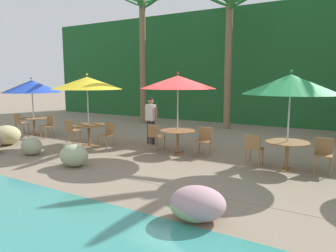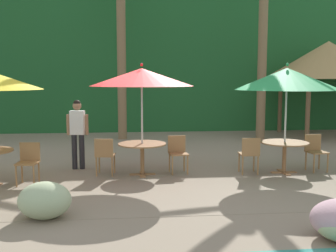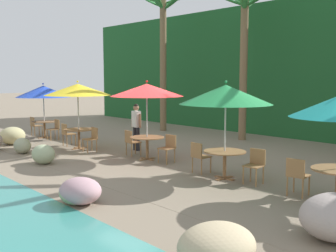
% 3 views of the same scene
% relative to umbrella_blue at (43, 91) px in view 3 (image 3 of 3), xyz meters
% --- Properties ---
extents(ground_plane, '(120.00, 120.00, 0.00)m').
position_rel_umbrella_blue_xyz_m(ground_plane, '(6.94, 0.00, -2.04)').
color(ground_plane, gray).
extents(terrace_deck, '(18.00, 5.20, 0.01)m').
position_rel_umbrella_blue_xyz_m(terrace_deck, '(6.94, 0.00, -2.04)').
color(terrace_deck, gray).
rests_on(terrace_deck, ground).
extents(foliage_backdrop, '(28.00, 2.40, 6.00)m').
position_rel_umbrella_blue_xyz_m(foliage_backdrop, '(6.94, 9.00, 0.96)').
color(foliage_backdrop, '#1E5628').
rests_on(foliage_backdrop, ground).
extents(rock_seawall, '(15.35, 3.45, 0.75)m').
position_rel_umbrella_blue_xyz_m(rock_seawall, '(6.84, -2.72, -1.72)').
color(rock_seawall, '#A6B488').
rests_on(rock_seawall, ground).
extents(umbrella_blue, '(2.33, 2.33, 2.40)m').
position_rel_umbrella_blue_xyz_m(umbrella_blue, '(0.00, 0.00, 0.00)').
color(umbrella_blue, silver).
rests_on(umbrella_blue, ground).
extents(dining_table_blue, '(1.10, 1.10, 0.74)m').
position_rel_umbrella_blue_xyz_m(dining_table_blue, '(0.00, 0.00, -1.43)').
color(dining_table_blue, olive).
rests_on(dining_table_blue, ground).
extents(chair_blue_seaward, '(0.44, 0.44, 0.87)m').
position_rel_umbrella_blue_xyz_m(chair_blue_seaward, '(0.85, 0.05, -1.53)').
color(chair_blue_seaward, '#9E7042').
rests_on(chair_blue_seaward, ground).
extents(chair_blue_inland, '(0.44, 0.44, 0.87)m').
position_rel_umbrella_blue_xyz_m(chair_blue_inland, '(-0.85, -0.06, -1.53)').
color(chair_blue_inland, '#9E7042').
rests_on(chair_blue_inland, ground).
extents(umbrella_yellow, '(2.43, 2.43, 2.53)m').
position_rel_umbrella_blue_xyz_m(umbrella_yellow, '(3.47, -0.31, 0.16)').
color(umbrella_yellow, silver).
rests_on(umbrella_yellow, ground).
extents(dining_table_yellow, '(1.10, 1.10, 0.74)m').
position_rel_umbrella_blue_xyz_m(dining_table_yellow, '(3.47, -0.31, -1.43)').
color(dining_table_yellow, olive).
rests_on(dining_table_yellow, ground).
extents(chair_yellow_seaward, '(0.45, 0.46, 0.87)m').
position_rel_umbrella_blue_xyz_m(chair_yellow_seaward, '(4.32, -0.28, -1.53)').
color(chair_yellow_seaward, '#9E7042').
rests_on(chair_yellow_seaward, ground).
extents(chair_yellow_inland, '(0.45, 0.46, 0.87)m').
position_rel_umbrella_blue_xyz_m(chair_yellow_inland, '(2.62, -0.33, -1.53)').
color(chair_yellow_inland, '#9E7042').
rests_on(chair_yellow_inland, ground).
extents(umbrella_red, '(2.34, 2.34, 2.56)m').
position_rel_umbrella_blue_xyz_m(umbrella_red, '(6.73, 0.29, 0.20)').
color(umbrella_red, silver).
rests_on(umbrella_red, ground).
extents(dining_table_red, '(1.10, 1.10, 0.74)m').
position_rel_umbrella_blue_xyz_m(dining_table_red, '(6.73, 0.29, -1.43)').
color(dining_table_red, olive).
rests_on(dining_table_red, ground).
extents(chair_red_seaward, '(0.46, 0.46, 0.87)m').
position_rel_umbrella_blue_xyz_m(chair_red_seaward, '(7.56, 0.46, -1.53)').
color(chair_red_seaward, '#9E7042').
rests_on(chair_red_seaward, ground).
extents(chair_red_inland, '(0.46, 0.47, 0.87)m').
position_rel_umbrella_blue_xyz_m(chair_red_inland, '(5.87, 0.30, -1.53)').
color(chair_red_inland, '#9E7042').
rests_on(chair_red_inland, ground).
extents(umbrella_green, '(2.40, 2.40, 2.57)m').
position_rel_umbrella_blue_xyz_m(umbrella_green, '(10.05, 0.17, 0.16)').
color(umbrella_green, silver).
rests_on(umbrella_green, ground).
extents(dining_table_green, '(1.10, 1.10, 0.74)m').
position_rel_umbrella_blue_xyz_m(dining_table_green, '(10.05, 0.17, -1.43)').
color(dining_table_green, olive).
rests_on(dining_table_green, ground).
extents(chair_green_seaward, '(0.46, 0.47, 0.87)m').
position_rel_umbrella_blue_xyz_m(chair_green_seaward, '(10.89, 0.36, -1.53)').
color(chair_green_seaward, '#9E7042').
rests_on(chair_green_seaward, ground).
extents(chair_green_inland, '(0.44, 0.44, 0.87)m').
position_rel_umbrella_blue_xyz_m(chair_green_inland, '(9.20, 0.12, -1.53)').
color(chair_green_inland, '#9E7042').
rests_on(chair_green_inland, ground).
extents(chair_teal_inland, '(0.47, 0.48, 0.87)m').
position_rel_umbrella_blue_xyz_m(chair_teal_inland, '(12.18, 0.11, -1.53)').
color(chair_teal_inland, '#9E7042').
rests_on(chair_teal_inland, ground).
extents(palm_tree_nearest, '(3.16, 3.03, 6.80)m').
position_rel_umbrella_blue_xyz_m(palm_tree_nearest, '(1.64, 5.51, 2.44)').
color(palm_tree_nearest, brown).
rests_on(palm_tree_nearest, ground).
extents(palm_tree_second, '(3.04, 3.18, 6.32)m').
position_rel_umbrella_blue_xyz_m(palm_tree_second, '(6.18, 5.98, 2.28)').
color(palm_tree_second, brown).
rests_on(palm_tree_second, ground).
extents(waiter_in_white, '(0.52, 0.24, 1.70)m').
position_rel_umbrella_blue_xyz_m(waiter_in_white, '(5.18, 1.06, -1.06)').
color(waiter_in_white, '#232328').
rests_on(waiter_in_white, ground).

